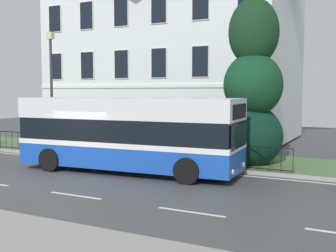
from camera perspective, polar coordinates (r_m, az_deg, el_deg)
ground_plane at (r=16.90m, az=-12.18°, el=-6.66°), size 60.00×56.00×0.18m
georgian_townhouse at (r=29.54m, az=1.25°, el=10.16°), size 15.79×10.36×11.84m
iron_verge_railing at (r=20.97m, az=-10.80°, el=-2.64°), size 19.73×0.04×0.97m
evergreen_tree at (r=18.66m, az=11.15°, el=3.62°), size 3.22×3.21×7.49m
single_decker_bus at (r=17.08m, az=-5.41°, el=-0.96°), size 9.35×3.18×3.04m
street_lamp_post at (r=22.96m, az=-15.70°, el=5.70°), size 0.36×0.24×6.27m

